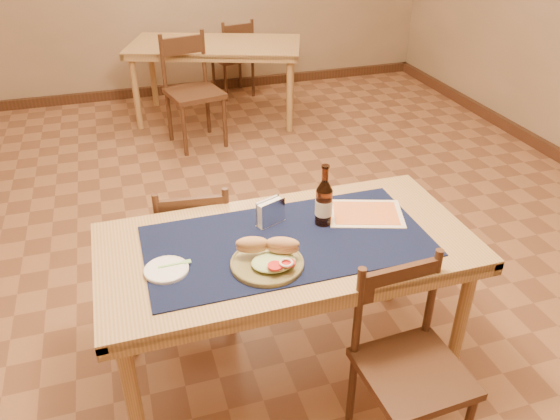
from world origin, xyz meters
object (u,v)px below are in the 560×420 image
object	(u,v)px
chair_main_far	(195,245)
beer_bottle	(324,203)
main_table	(287,257)
back_table	(215,52)
napkin_holder	(271,213)
chair_main_near	(409,362)
sandwich_plate	(269,259)

from	to	relation	value
chair_main_far	beer_bottle	size ratio (longest dim) A/B	2.87
main_table	beer_bottle	world-z (taller)	beer_bottle
back_table	napkin_holder	size ratio (longest dim) A/B	12.39
main_table	beer_bottle	bearing A→B (deg)	23.04
chair_main_far	napkin_holder	distance (m)	0.63
back_table	napkin_holder	xyz separation A→B (m)	(-0.41, -3.24, 0.14)
back_table	chair_main_far	world-z (taller)	chair_main_far
chair_main_far	napkin_holder	size ratio (longest dim) A/B	5.71
chair_main_near	napkin_holder	bearing A→B (deg)	118.86
chair_main_near	sandwich_plate	distance (m)	0.69
main_table	sandwich_plate	bearing A→B (deg)	-130.56
back_table	chair_main_near	distance (m)	3.91
sandwich_plate	napkin_holder	xyz separation A→B (m)	(0.10, 0.29, 0.03)
chair_main_far	sandwich_plate	size ratio (longest dim) A/B	2.79
chair_main_far	napkin_holder	bearing A→B (deg)	-54.06
chair_main_near	beer_bottle	size ratio (longest dim) A/B	2.96
chair_main_near	napkin_holder	distance (m)	0.85
back_table	sandwich_plate	size ratio (longest dim) A/B	6.06
back_table	napkin_holder	bearing A→B (deg)	-97.18
chair_main_near	beer_bottle	world-z (taller)	beer_bottle
beer_bottle	main_table	bearing A→B (deg)	-156.96
main_table	napkin_holder	distance (m)	0.21
main_table	back_table	distance (m)	3.41
chair_main_near	beer_bottle	xyz separation A→B (m)	(-0.14, 0.60, 0.42)
back_table	beer_bottle	xyz separation A→B (m)	(-0.18, -3.30, 0.19)
main_table	chair_main_near	bearing A→B (deg)	-56.74
main_table	chair_main_far	distance (m)	0.69
beer_bottle	napkin_holder	xyz separation A→B (m)	(-0.23, 0.07, -0.05)
chair_main_near	sandwich_plate	bearing A→B (deg)	141.14
main_table	chair_main_far	world-z (taller)	chair_main_far
sandwich_plate	beer_bottle	xyz separation A→B (m)	(0.32, 0.23, 0.08)
main_table	napkin_holder	world-z (taller)	napkin_holder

